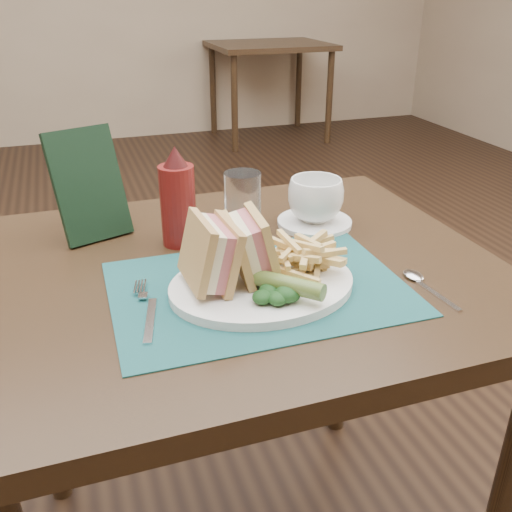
{
  "coord_description": "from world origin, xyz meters",
  "views": [
    {
      "loc": [
        -0.26,
        -1.35,
        1.2
      ],
      "look_at": [
        0.01,
        -0.57,
        0.8
      ],
      "focal_mm": 40.0,
      "sensor_mm": 36.0,
      "label": 1
    }
  ],
  "objects_px": {
    "sandwich_half_a": "(197,255)",
    "sandwich_half_b": "(237,247)",
    "plate": "(262,285)",
    "drinking_glass": "(243,206)",
    "table_main": "(241,429)",
    "placemat": "(258,288)",
    "ketchup_bottle": "(177,196)",
    "coffee_cup": "(316,200)",
    "saucer": "(314,222)",
    "table_bg_right": "(269,92)",
    "check_presenter": "(89,185)"
  },
  "relations": [
    {
      "from": "sandwich_half_a",
      "to": "sandwich_half_b",
      "type": "xyz_separation_m",
      "value": [
        0.07,
        0.01,
        -0.0
      ]
    },
    {
      "from": "plate",
      "to": "drinking_glass",
      "type": "bearing_deg",
      "value": 77.52
    },
    {
      "from": "table_main",
      "to": "placemat",
      "type": "height_order",
      "value": "placemat"
    },
    {
      "from": "placemat",
      "to": "ketchup_bottle",
      "type": "bearing_deg",
      "value": 111.03
    },
    {
      "from": "sandwich_half_b",
      "to": "coffee_cup",
      "type": "bearing_deg",
      "value": 45.63
    },
    {
      "from": "coffee_cup",
      "to": "sandwich_half_a",
      "type": "bearing_deg",
      "value": -144.03
    },
    {
      "from": "saucer",
      "to": "sandwich_half_b",
      "type": "bearing_deg",
      "value": -138.29
    },
    {
      "from": "drinking_glass",
      "to": "placemat",
      "type": "bearing_deg",
      "value": -100.55
    },
    {
      "from": "coffee_cup",
      "to": "placemat",
      "type": "bearing_deg",
      "value": -132.1
    },
    {
      "from": "table_bg_right",
      "to": "sandwich_half_a",
      "type": "relative_size",
      "value": 7.93
    },
    {
      "from": "table_bg_right",
      "to": "drinking_glass",
      "type": "bearing_deg",
      "value": -110.75
    },
    {
      "from": "table_bg_right",
      "to": "check_presenter",
      "type": "distance_m",
      "value": 3.79
    },
    {
      "from": "coffee_cup",
      "to": "check_presenter",
      "type": "height_order",
      "value": "check_presenter"
    },
    {
      "from": "table_bg_right",
      "to": "plate",
      "type": "xyz_separation_m",
      "value": [
        -1.36,
        -3.71,
        0.38
      ]
    },
    {
      "from": "table_bg_right",
      "to": "table_main",
      "type": "bearing_deg",
      "value": -110.79
    },
    {
      "from": "placemat",
      "to": "ketchup_bottle",
      "type": "xyz_separation_m",
      "value": [
        -0.08,
        0.21,
        0.09
      ]
    },
    {
      "from": "table_main",
      "to": "check_presenter",
      "type": "relative_size",
      "value": 4.27
    },
    {
      "from": "sandwich_half_b",
      "to": "table_bg_right",
      "type": "bearing_deg",
      "value": 73.2
    },
    {
      "from": "plate",
      "to": "check_presenter",
      "type": "bearing_deg",
      "value": 123.84
    },
    {
      "from": "table_bg_right",
      "to": "ketchup_bottle",
      "type": "bearing_deg",
      "value": -112.53
    },
    {
      "from": "table_main",
      "to": "sandwich_half_a",
      "type": "xyz_separation_m",
      "value": [
        -0.09,
        -0.09,
        0.45
      ]
    },
    {
      "from": "table_bg_right",
      "to": "ketchup_bottle",
      "type": "relative_size",
      "value": 4.84
    },
    {
      "from": "saucer",
      "to": "coffee_cup",
      "type": "xyz_separation_m",
      "value": [
        0.0,
        0.0,
        0.05
      ]
    },
    {
      "from": "sandwich_half_a",
      "to": "sandwich_half_b",
      "type": "distance_m",
      "value": 0.07
    },
    {
      "from": "coffee_cup",
      "to": "ketchup_bottle",
      "type": "bearing_deg",
      "value": -179.78
    },
    {
      "from": "saucer",
      "to": "ketchup_bottle",
      "type": "distance_m",
      "value": 0.29
    },
    {
      "from": "plate",
      "to": "coffee_cup",
      "type": "distance_m",
      "value": 0.3
    },
    {
      "from": "placemat",
      "to": "saucer",
      "type": "relative_size",
      "value": 3.11
    },
    {
      "from": "placemat",
      "to": "check_presenter",
      "type": "bearing_deg",
      "value": 127.35
    },
    {
      "from": "table_main",
      "to": "table_bg_right",
      "type": "xyz_separation_m",
      "value": [
        1.37,
        3.61,
        0.0
      ]
    },
    {
      "from": "placemat",
      "to": "drinking_glass",
      "type": "xyz_separation_m",
      "value": [
        0.04,
        0.2,
        0.06
      ]
    },
    {
      "from": "coffee_cup",
      "to": "table_main",
      "type": "bearing_deg",
      "value": -148.64
    },
    {
      "from": "plate",
      "to": "sandwich_half_a",
      "type": "relative_size",
      "value": 2.64
    },
    {
      "from": "coffee_cup",
      "to": "ketchup_bottle",
      "type": "height_order",
      "value": "ketchup_bottle"
    },
    {
      "from": "plate",
      "to": "placemat",
      "type": "bearing_deg",
      "value": 116.7
    },
    {
      "from": "coffee_cup",
      "to": "drinking_glass",
      "type": "height_order",
      "value": "drinking_glass"
    },
    {
      "from": "check_presenter",
      "to": "sandwich_half_a",
      "type": "bearing_deg",
      "value": -85.5
    },
    {
      "from": "placemat",
      "to": "saucer",
      "type": "bearing_deg",
      "value": 47.9
    },
    {
      "from": "table_bg_right",
      "to": "sandwich_half_a",
      "type": "distance_m",
      "value": 4.0
    },
    {
      "from": "table_main",
      "to": "sandwich_half_b",
      "type": "relative_size",
      "value": 8.32
    },
    {
      "from": "table_main",
      "to": "sandwich_half_b",
      "type": "bearing_deg",
      "value": -107.18
    },
    {
      "from": "ketchup_bottle",
      "to": "placemat",
      "type": "bearing_deg",
      "value": -68.97
    },
    {
      "from": "placemat",
      "to": "drinking_glass",
      "type": "bearing_deg",
      "value": 79.45
    },
    {
      "from": "plate",
      "to": "sandwich_half_a",
      "type": "distance_m",
      "value": 0.12
    },
    {
      "from": "ketchup_bottle",
      "to": "coffee_cup",
      "type": "bearing_deg",
      "value": 0.22
    },
    {
      "from": "drinking_glass",
      "to": "coffee_cup",
      "type": "bearing_deg",
      "value": 6.2
    },
    {
      "from": "drinking_glass",
      "to": "ketchup_bottle",
      "type": "relative_size",
      "value": 0.7
    },
    {
      "from": "table_main",
      "to": "sandwich_half_a",
      "type": "bearing_deg",
      "value": -135.59
    },
    {
      "from": "plate",
      "to": "ketchup_bottle",
      "type": "distance_m",
      "value": 0.25
    },
    {
      "from": "ketchup_bottle",
      "to": "saucer",
      "type": "bearing_deg",
      "value": 0.22
    }
  ]
}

